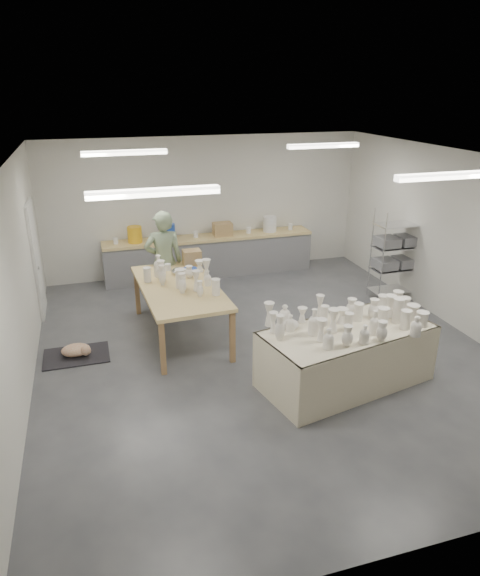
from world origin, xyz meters
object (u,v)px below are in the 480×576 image
object	(u,v)px
drying_table	(346,354)
work_table	(181,283)
potter	(164,262)
red_stool	(164,289)

from	to	relation	value
drying_table	work_table	size ratio (longest dim) A/B	1.04
potter	red_stool	bearing A→B (deg)	-87.63
drying_table	potter	xyz separation A→B (m)	(-2.04, 3.28, 0.50)
drying_table	work_table	world-z (taller)	work_table
drying_table	red_stool	xyz separation A→B (m)	(-2.04, 3.55, -0.15)
work_table	red_stool	xyz separation A→B (m)	(-0.11, 1.30, -0.61)
drying_table	potter	world-z (taller)	potter
drying_table	potter	distance (m)	3.89
work_table	drying_table	bearing A→B (deg)	-52.47
drying_table	red_stool	size ratio (longest dim) A/B	6.12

